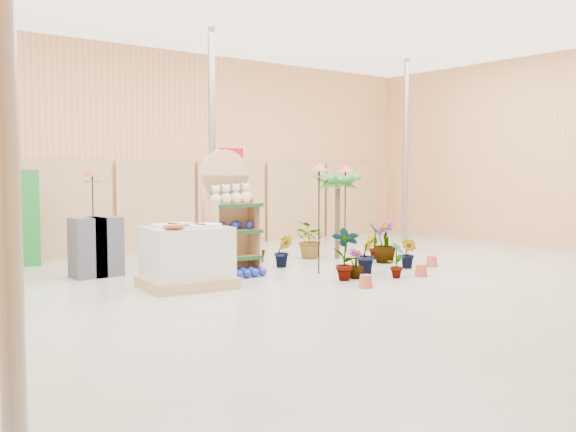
# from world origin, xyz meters

# --- Properties ---
(room) EXTENTS (15.20, 12.10, 4.70)m
(room) POSITION_xyz_m (0.00, 0.91, 2.21)
(room) COLOR gray
(room) RESTS_ON ground
(display_shelf) EXTENTS (0.95, 0.65, 2.15)m
(display_shelf) POSITION_xyz_m (-0.52, 2.14, 0.98)
(display_shelf) COLOR tan
(display_shelf) RESTS_ON ground
(teddy_bears) EXTENTS (0.79, 0.21, 0.34)m
(teddy_bears) POSITION_xyz_m (-0.49, 2.04, 1.36)
(teddy_bears) COLOR beige
(teddy_bears) RESTS_ON display_shelf
(gazing_balls_shelf) EXTENTS (0.79, 0.27, 0.15)m
(gazing_balls_shelf) POSITION_xyz_m (-0.52, 2.01, 0.84)
(gazing_balls_shelf) COLOR navy
(gazing_balls_shelf) RESTS_ON display_shelf
(gazing_balls_floor) EXTENTS (0.63, 0.39, 0.15)m
(gazing_balls_floor) POSITION_xyz_m (-0.45, 1.65, 0.07)
(gazing_balls_floor) COLOR navy
(gazing_balls_floor) RESTS_ON ground
(pallet_stack) EXTENTS (1.43, 1.24, 0.97)m
(pallet_stack) POSITION_xyz_m (-1.73, 1.40, 0.47)
(pallet_stack) COLOR tan
(pallet_stack) RESTS_ON ground
(charcoal_planters) EXTENTS (0.80, 0.50, 1.00)m
(charcoal_planters) POSITION_xyz_m (-2.44, 3.23, 0.50)
(charcoal_planters) COLOR #33333A
(charcoal_planters) RESTS_ON ground
(offer_sign) EXTENTS (0.50, 0.08, 2.20)m
(offer_sign) POSITION_xyz_m (0.10, 2.98, 1.57)
(offer_sign) COLOR gray
(offer_sign) RESTS_ON ground
(bird_table_front) EXTENTS (0.34, 0.34, 1.91)m
(bird_table_front) POSITION_xyz_m (0.70, 1.15, 1.78)
(bird_table_front) COLOR black
(bird_table_front) RESTS_ON ground
(bird_table_right) EXTENTS (0.34, 0.34, 1.90)m
(bird_table_right) POSITION_xyz_m (2.38, 2.30, 1.76)
(bird_table_right) COLOR black
(bird_table_right) RESTS_ON ground
(bird_table_back) EXTENTS (0.34, 0.34, 1.81)m
(bird_table_back) POSITION_xyz_m (-1.96, 4.58, 1.68)
(bird_table_back) COLOR black
(bird_table_back) RESTS_ON ground
(palm) EXTENTS (0.70, 0.70, 1.84)m
(palm) POSITION_xyz_m (2.27, 2.41, 1.58)
(palm) COLOR #4B3823
(palm) RESTS_ON ground
(potted_plant_0) EXTENTS (0.52, 0.56, 0.88)m
(potted_plant_0) POSITION_xyz_m (0.61, 0.38, 0.44)
(potted_plant_0) COLOR #267728
(potted_plant_0) RESTS_ON ground
(potted_plant_1) EXTENTS (0.49, 0.47, 0.70)m
(potted_plant_1) POSITION_xyz_m (1.38, 0.69, 0.35)
(potted_plant_1) COLOR #267728
(potted_plant_1) RESTS_ON ground
(potted_plant_3) EXTENTS (0.51, 0.51, 0.80)m
(potted_plant_3) POSITION_xyz_m (2.59, 1.40, 0.40)
(potted_plant_3) COLOR #267728
(potted_plant_3) RESTS_ON ground
(potted_plant_4) EXTENTS (0.45, 0.47, 0.74)m
(potted_plant_4) POSITION_xyz_m (2.82, 1.88, 0.37)
(potted_plant_4) COLOR #267728
(potted_plant_4) RESTS_ON ground
(potted_plant_5) EXTENTS (0.42, 0.41, 0.60)m
(potted_plant_5) POSITION_xyz_m (0.68, 2.13, 0.30)
(potted_plant_5) COLOR #267728
(potted_plant_5) RESTS_ON ground
(potted_plant_6) EXTENTS (0.73, 0.80, 0.77)m
(potted_plant_6) POSITION_xyz_m (1.86, 2.75, 0.38)
(potted_plant_6) COLOR #267728
(potted_plant_6) RESTS_ON ground
(potted_plant_7) EXTENTS (0.30, 0.30, 0.49)m
(potted_plant_7) POSITION_xyz_m (0.88, 0.43, 0.25)
(potted_plant_7) COLOR #267728
(potted_plant_7) RESTS_ON ground
(potted_plant_8) EXTENTS (0.41, 0.36, 0.65)m
(potted_plant_8) POSITION_xyz_m (1.44, 0.03, 0.33)
(potted_plant_8) COLOR #267728
(potted_plant_8) RESTS_ON ground
(potted_plant_9) EXTENTS (0.26, 0.31, 0.56)m
(potted_plant_9) POSITION_xyz_m (2.39, 0.61, 0.28)
(potted_plant_9) COLOR #267728
(potted_plant_9) RESTS_ON ground
(potted_plant_11) EXTENTS (0.45, 0.45, 0.60)m
(potted_plant_11) POSITION_xyz_m (0.64, 2.93, 0.30)
(potted_plant_11) COLOR #267728
(potted_plant_11) RESTS_ON ground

